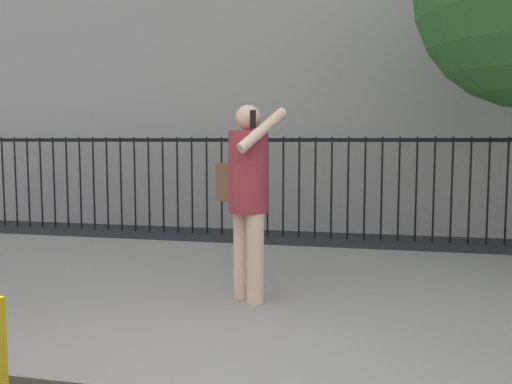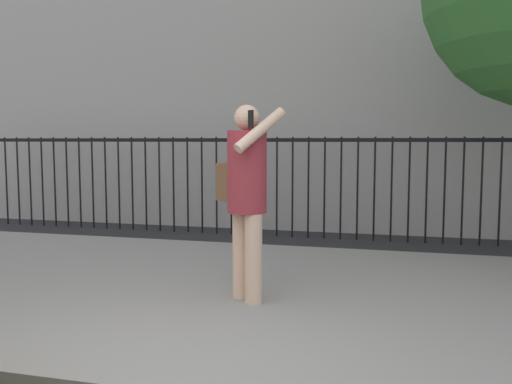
# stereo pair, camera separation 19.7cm
# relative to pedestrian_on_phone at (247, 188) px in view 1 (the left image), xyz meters

# --- Properties ---
(sidewalk) EXTENTS (28.00, 4.40, 0.15)m
(sidewalk) POSITION_rel_pedestrian_on_phone_xyz_m (-0.00, 0.34, -1.06)
(sidewalk) COLOR gray
(sidewalk) RESTS_ON ground
(iron_fence) EXTENTS (12.03, 0.04, 1.60)m
(iron_fence) POSITION_rel_pedestrian_on_phone_xyz_m (-0.00, 4.04, -0.12)
(iron_fence) COLOR black
(iron_fence) RESTS_ON ground
(pedestrian_on_phone) EXTENTS (0.70, 0.67, 1.70)m
(pedestrian_on_phone) POSITION_rel_pedestrian_on_phone_xyz_m (0.00, 0.00, 0.00)
(pedestrian_on_phone) COLOR beige
(pedestrian_on_phone) RESTS_ON sidewalk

